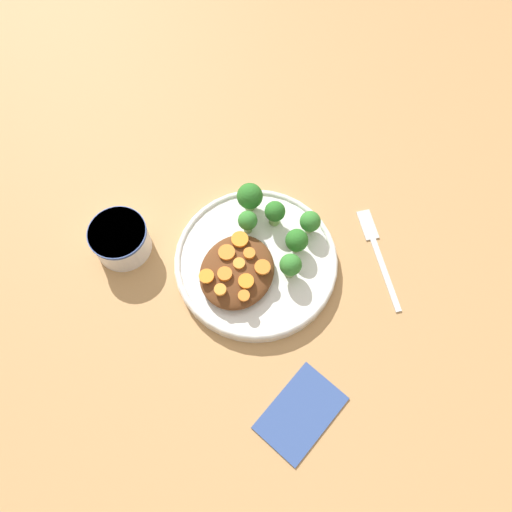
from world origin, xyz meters
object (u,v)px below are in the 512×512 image
object	(u,v)px
plate	(256,261)
dip_bowl	(120,239)
fork	(376,248)
napkin	(301,413)

from	to	relation	value
plate	dip_bowl	xyz separation A→B (m)	(-0.06, 0.22, 0.02)
plate	dip_bowl	world-z (taller)	dip_bowl
dip_bowl	fork	world-z (taller)	dip_bowl
fork	dip_bowl	bearing A→B (deg)	76.84
plate	napkin	size ratio (longest dim) A/B	1.82
fork	napkin	size ratio (longest dim) A/B	1.11
dip_bowl	plate	bearing A→B (deg)	-74.77
dip_bowl	fork	distance (m)	0.43
fork	napkin	distance (m)	0.31
plate	fork	xyz separation A→B (m)	(0.11, -0.18, -0.01)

